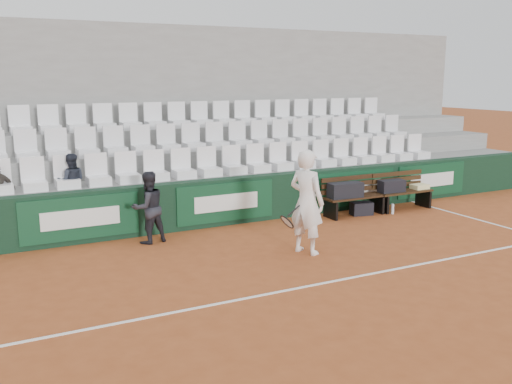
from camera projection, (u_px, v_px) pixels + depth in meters
name	position (u px, v px, depth m)	size (l,w,h in m)	color
ground	(339.00, 280.00, 8.91)	(80.00, 80.00, 0.00)	#A14C24
court_baseline	(339.00, 280.00, 8.91)	(18.00, 0.06, 0.01)	white
back_barrier	(234.00, 200.00, 12.32)	(18.00, 0.34, 1.00)	black
grandstand_tier_front	(220.00, 195.00, 12.84)	(18.00, 0.95, 1.00)	gray
grandstand_tier_mid	(204.00, 179.00, 13.62)	(18.00, 0.95, 1.45)	gray
grandstand_tier_back	(189.00, 164.00, 14.40)	(18.00, 0.95, 1.90)	gray
grandstand_rear_wall	(179.00, 113.00, 14.70)	(18.00, 0.30, 4.40)	gray
seat_row_front	(222.00, 161.00, 12.52)	(11.90, 0.44, 0.63)	white
seat_row_mid	(206.00, 136.00, 13.26)	(11.90, 0.44, 0.63)	silver
seat_row_back	(191.00, 114.00, 14.00)	(11.90, 0.44, 0.63)	silver
bench_left	(354.00, 206.00, 13.04)	(1.50, 0.56, 0.45)	black
bench_right	(403.00, 200.00, 13.65)	(1.50, 0.56, 0.45)	#331F0F
sports_bag_left	(345.00, 190.00, 12.83)	(0.78, 0.34, 0.34)	black
sports_bag_right	(392.00, 186.00, 13.44)	(0.62, 0.29, 0.29)	black
towel	(420.00, 187.00, 13.84)	(0.40, 0.29, 0.11)	beige
sports_bag_ground	(361.00, 209.00, 13.11)	(0.49, 0.30, 0.30)	black
water_bottle_near	(308.00, 215.00, 12.63)	(0.06, 0.06, 0.22)	silver
water_bottle_far	(393.00, 209.00, 13.19)	(0.07, 0.07, 0.24)	silver
tennis_player	(307.00, 202.00, 10.13)	(0.84, 0.81, 1.88)	white
ball_kid	(148.00, 207.00, 10.81)	(0.67, 0.52, 1.38)	black
spectator_c	(70.00, 159.00, 11.08)	(0.54, 0.42, 1.11)	#1F242F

